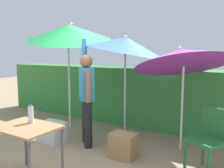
{
  "coord_description": "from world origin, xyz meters",
  "views": [
    {
      "loc": [
        2.19,
        -3.22,
        1.65
      ],
      "look_at": [
        0.0,
        0.3,
        1.1
      ],
      "focal_mm": 38.93,
      "sensor_mm": 36.0,
      "label": 1
    }
  ],
  "objects_px": {
    "crate_cardboard": "(123,145)",
    "chair_plastic": "(210,136)",
    "umbrella_rainbow": "(182,58)",
    "folding_table": "(26,133)",
    "umbrella_orange": "(125,45)",
    "person_vendor": "(87,93)",
    "bottle_water": "(31,114)",
    "umbrella_yellow": "(70,32)",
    "cooler_box": "(52,132)"
  },
  "relations": [
    {
      "from": "cooler_box",
      "to": "umbrella_rainbow",
      "type": "bearing_deg",
      "value": 22.29
    },
    {
      "from": "cooler_box",
      "to": "crate_cardboard",
      "type": "relative_size",
      "value": 1.18
    },
    {
      "from": "chair_plastic",
      "to": "bottle_water",
      "type": "xyz_separation_m",
      "value": [
        -2.03,
        -1.3,
        0.32
      ]
    },
    {
      "from": "chair_plastic",
      "to": "bottle_water",
      "type": "relative_size",
      "value": 3.71
    },
    {
      "from": "umbrella_yellow",
      "to": "cooler_box",
      "type": "relative_size",
      "value": 5.29
    },
    {
      "from": "crate_cardboard",
      "to": "person_vendor",
      "type": "bearing_deg",
      "value": 171.24
    },
    {
      "from": "cooler_box",
      "to": "folding_table",
      "type": "bearing_deg",
      "value": -57.48
    },
    {
      "from": "crate_cardboard",
      "to": "folding_table",
      "type": "height_order",
      "value": "folding_table"
    },
    {
      "from": "person_vendor",
      "to": "folding_table",
      "type": "height_order",
      "value": "person_vendor"
    },
    {
      "from": "person_vendor",
      "to": "chair_plastic",
      "type": "height_order",
      "value": "person_vendor"
    },
    {
      "from": "folding_table",
      "to": "bottle_water",
      "type": "distance_m",
      "value": 0.25
    },
    {
      "from": "umbrella_yellow",
      "to": "person_vendor",
      "type": "distance_m",
      "value": 1.57
    },
    {
      "from": "chair_plastic",
      "to": "cooler_box",
      "type": "bearing_deg",
      "value": -173.62
    },
    {
      "from": "crate_cardboard",
      "to": "folding_table",
      "type": "distance_m",
      "value": 1.49
    },
    {
      "from": "crate_cardboard",
      "to": "folding_table",
      "type": "xyz_separation_m",
      "value": [
        -0.73,
        -1.23,
        0.43
      ]
    },
    {
      "from": "umbrella_rainbow",
      "to": "umbrella_orange",
      "type": "relative_size",
      "value": 0.95
    },
    {
      "from": "umbrella_orange",
      "to": "crate_cardboard",
      "type": "distance_m",
      "value": 1.98
    },
    {
      "from": "umbrella_rainbow",
      "to": "person_vendor",
      "type": "relative_size",
      "value": 1.07
    },
    {
      "from": "bottle_water",
      "to": "cooler_box",
      "type": "bearing_deg",
      "value": 123.39
    },
    {
      "from": "umbrella_orange",
      "to": "folding_table",
      "type": "bearing_deg",
      "value": -94.63
    },
    {
      "from": "person_vendor",
      "to": "folding_table",
      "type": "bearing_deg",
      "value": -86.61
    },
    {
      "from": "cooler_box",
      "to": "folding_table",
      "type": "distance_m",
      "value": 1.42
    },
    {
      "from": "chair_plastic",
      "to": "person_vendor",
      "type": "bearing_deg",
      "value": -177.66
    },
    {
      "from": "umbrella_yellow",
      "to": "chair_plastic",
      "type": "relative_size",
      "value": 2.79
    },
    {
      "from": "umbrella_orange",
      "to": "cooler_box",
      "type": "xyz_separation_m",
      "value": [
        -0.91,
        -1.13,
        -1.6
      ]
    },
    {
      "from": "umbrella_orange",
      "to": "umbrella_yellow",
      "type": "xyz_separation_m",
      "value": [
        -1.17,
        -0.29,
        0.27
      ]
    },
    {
      "from": "umbrella_orange",
      "to": "person_vendor",
      "type": "relative_size",
      "value": 1.13
    },
    {
      "from": "umbrella_rainbow",
      "to": "folding_table",
      "type": "distance_m",
      "value": 2.6
    },
    {
      "from": "chair_plastic",
      "to": "folding_table",
      "type": "height_order",
      "value": "chair_plastic"
    },
    {
      "from": "umbrella_rainbow",
      "to": "folding_table",
      "type": "relative_size",
      "value": 2.52
    },
    {
      "from": "umbrella_orange",
      "to": "cooler_box",
      "type": "distance_m",
      "value": 2.16
    },
    {
      "from": "person_vendor",
      "to": "crate_cardboard",
      "type": "bearing_deg",
      "value": -8.76
    },
    {
      "from": "cooler_box",
      "to": "bottle_water",
      "type": "height_order",
      "value": "bottle_water"
    },
    {
      "from": "umbrella_rainbow",
      "to": "umbrella_yellow",
      "type": "distance_m",
      "value": 2.42
    },
    {
      "from": "umbrella_rainbow",
      "to": "chair_plastic",
      "type": "relative_size",
      "value": 2.27
    },
    {
      "from": "folding_table",
      "to": "umbrella_yellow",
      "type": "bearing_deg",
      "value": 116.59
    },
    {
      "from": "bottle_water",
      "to": "crate_cardboard",
      "type": "bearing_deg",
      "value": 54.09
    },
    {
      "from": "umbrella_rainbow",
      "to": "chair_plastic",
      "type": "bearing_deg",
      "value": -43.59
    },
    {
      "from": "crate_cardboard",
      "to": "chair_plastic",
      "type": "bearing_deg",
      "value": 9.6
    },
    {
      "from": "bottle_water",
      "to": "umbrella_orange",
      "type": "bearing_deg",
      "value": 83.38
    },
    {
      "from": "umbrella_rainbow",
      "to": "crate_cardboard",
      "type": "bearing_deg",
      "value": -129.97
    },
    {
      "from": "person_vendor",
      "to": "folding_table",
      "type": "distance_m",
      "value": 1.39
    },
    {
      "from": "person_vendor",
      "to": "folding_table",
      "type": "relative_size",
      "value": 2.35
    },
    {
      "from": "umbrella_yellow",
      "to": "cooler_box",
      "type": "distance_m",
      "value": 2.07
    },
    {
      "from": "umbrella_orange",
      "to": "bottle_water",
      "type": "height_order",
      "value": "umbrella_orange"
    },
    {
      "from": "cooler_box",
      "to": "crate_cardboard",
      "type": "xyz_separation_m",
      "value": [
        1.46,
        0.09,
        0.01
      ]
    },
    {
      "from": "person_vendor",
      "to": "crate_cardboard",
      "type": "xyz_separation_m",
      "value": [
        0.81,
        -0.12,
        -0.74
      ]
    },
    {
      "from": "umbrella_orange",
      "to": "umbrella_yellow",
      "type": "height_order",
      "value": "umbrella_yellow"
    },
    {
      "from": "chair_plastic",
      "to": "folding_table",
      "type": "xyz_separation_m",
      "value": [
        -1.96,
        -1.44,
        0.12
      ]
    },
    {
      "from": "umbrella_rainbow",
      "to": "crate_cardboard",
      "type": "height_order",
      "value": "umbrella_rainbow"
    }
  ]
}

